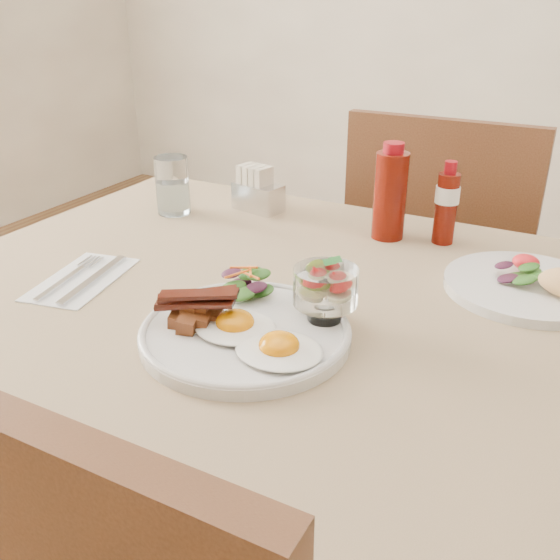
{
  "coord_description": "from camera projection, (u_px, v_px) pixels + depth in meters",
  "views": [
    {
      "loc": [
        0.31,
        -0.75,
        1.18
      ],
      "look_at": [
        -0.05,
        -0.08,
        0.82
      ],
      "focal_mm": 40.0,
      "sensor_mm": 36.0,
      "label": 1
    }
  ],
  "objects": [
    {
      "name": "table",
      "position": [
        335.0,
        357.0,
        0.95
      ],
      "size": [
        1.33,
        0.88,
        0.75
      ],
      "color": "brown",
      "rests_on": "ground"
    },
    {
      "name": "chair_far",
      "position": [
        440.0,
        277.0,
        1.54
      ],
      "size": [
        0.42,
        0.42,
        0.93
      ],
      "color": "brown",
      "rests_on": "ground"
    },
    {
      "name": "main_plate",
      "position": [
        245.0,
        334.0,
        0.82
      ],
      "size": [
        0.28,
        0.28,
        0.02
      ],
      "primitive_type": "cylinder",
      "color": "silver",
      "rests_on": "table"
    },
    {
      "name": "fried_eggs",
      "position": [
        256.0,
        336.0,
        0.79
      ],
      "size": [
        0.21,
        0.15,
        0.03
      ],
      "rotation": [
        0.0,
        0.0,
        0.34
      ],
      "color": "white",
      "rests_on": "main_plate"
    },
    {
      "name": "bacon_potato_pile",
      "position": [
        195.0,
        310.0,
        0.82
      ],
      "size": [
        0.11,
        0.08,
        0.05
      ],
      "rotation": [
        0.0,
        0.0,
        0.0
      ],
      "color": "brown",
      "rests_on": "main_plate"
    },
    {
      "name": "side_salad",
      "position": [
        247.0,
        285.0,
        0.9
      ],
      "size": [
        0.08,
        0.07,
        0.04
      ],
      "rotation": [
        0.0,
        0.0,
        -0.05
      ],
      "color": "#1C4713",
      "rests_on": "main_plate"
    },
    {
      "name": "fruit_cup",
      "position": [
        325.0,
        287.0,
        0.82
      ],
      "size": [
        0.09,
        0.09,
        0.09
      ],
      "rotation": [
        0.0,
        0.0,
        0.43
      ],
      "color": "white",
      "rests_on": "main_plate"
    },
    {
      "name": "second_plate",
      "position": [
        539.0,
        285.0,
        0.94
      ],
      "size": [
        0.26,
        0.25,
        0.06
      ],
      "rotation": [
        0.0,
        0.0,
        0.15
      ],
      "color": "silver",
      "rests_on": "table"
    },
    {
      "name": "ketchup_bottle",
      "position": [
        390.0,
        194.0,
        1.13
      ],
      "size": [
        0.08,
        0.08,
        0.18
      ],
      "rotation": [
        0.0,
        0.0,
        0.36
      ],
      "color": "#570D05",
      "rests_on": "table"
    },
    {
      "name": "hot_sauce_bottle",
      "position": [
        446.0,
        204.0,
        1.11
      ],
      "size": [
        0.05,
        0.05,
        0.15
      ],
      "rotation": [
        0.0,
        0.0,
        -0.16
      ],
      "color": "#570D05",
      "rests_on": "table"
    },
    {
      "name": "sugar_caddy",
      "position": [
        257.0,
        192.0,
        1.29
      ],
      "size": [
        0.11,
        0.08,
        0.09
      ],
      "rotation": [
        0.0,
        0.0,
        -0.2
      ],
      "color": "silver",
      "rests_on": "table"
    },
    {
      "name": "water_glass",
      "position": [
        173.0,
        189.0,
        1.27
      ],
      "size": [
        0.07,
        0.07,
        0.12
      ],
      "color": "white",
      "rests_on": "table"
    },
    {
      "name": "napkin_cutlery",
      "position": [
        83.0,
        279.0,
        0.99
      ],
      "size": [
        0.14,
        0.21,
        0.01
      ],
      "rotation": [
        0.0,
        0.0,
        0.2
      ],
      "color": "silver",
      "rests_on": "table"
    }
  ]
}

